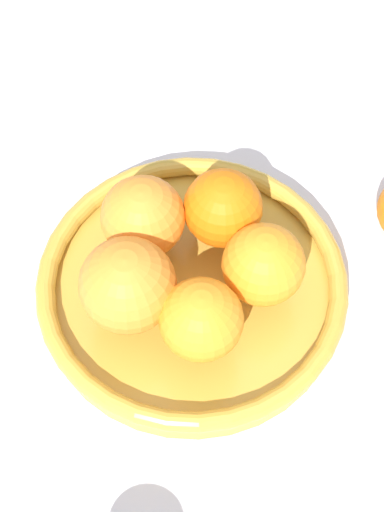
% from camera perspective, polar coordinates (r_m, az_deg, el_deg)
% --- Properties ---
extents(ground_plane, '(4.00, 4.00, 0.00)m').
position_cam_1_polar(ground_plane, '(0.79, -0.00, -2.84)').
color(ground_plane, silver).
extents(fruit_bowl, '(0.28, 0.28, 0.04)m').
position_cam_1_polar(fruit_bowl, '(0.77, -0.00, -2.16)').
color(fruit_bowl, gold).
rests_on(fruit_bowl, ground_plane).
extents(orange_pile, '(0.18, 0.19, 0.08)m').
position_cam_1_polar(orange_pile, '(0.72, -0.49, -0.18)').
color(orange_pile, orange).
rests_on(orange_pile, fruit_bowl).
extents(napkin_folded, '(0.22, 0.22, 0.01)m').
position_cam_1_polar(napkin_folded, '(0.95, 6.29, 11.86)').
color(napkin_folded, white).
rests_on(napkin_folded, ground_plane).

